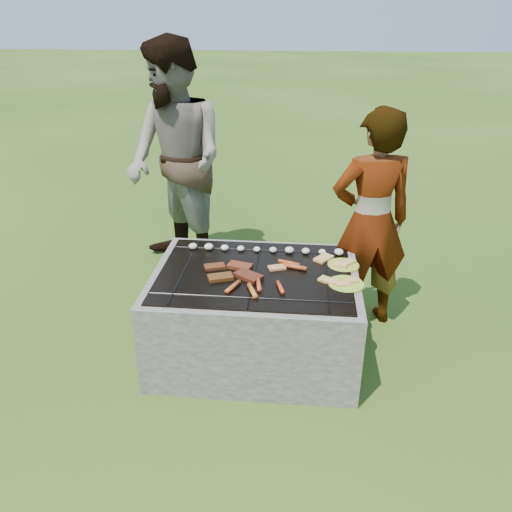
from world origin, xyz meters
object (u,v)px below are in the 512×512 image
(bystander, at_px, (176,162))
(cook, at_px, (371,222))
(plate_far, at_px, (344,265))
(fire_pit, at_px, (255,316))
(plate_near, at_px, (346,284))

(bystander, bearing_deg, cook, 20.03)
(plate_far, distance_m, cook, 0.42)
(fire_pit, bearing_deg, plate_near, -9.81)
(plate_far, relative_size, plate_near, 1.00)
(fire_pit, height_order, plate_near, plate_near)
(fire_pit, height_order, cook, cook)
(plate_near, bearing_deg, bystander, 135.99)
(plate_near, relative_size, cook, 0.17)
(fire_pit, xyz_separation_m, bystander, (-0.78, 1.19, 0.69))
(plate_far, xyz_separation_m, cook, (0.19, 0.33, 0.17))
(plate_near, bearing_deg, cook, 71.67)
(fire_pit, bearing_deg, bystander, 123.00)
(fire_pit, relative_size, bystander, 0.67)
(plate_far, distance_m, plate_near, 0.25)
(plate_near, height_order, cook, cook)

